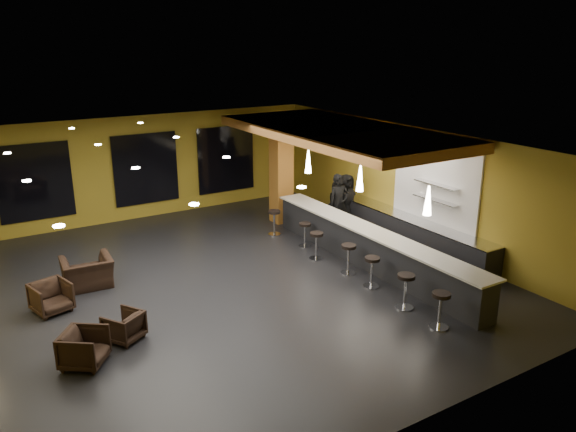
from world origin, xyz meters
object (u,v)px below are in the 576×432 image
staff_a (339,204)px  bar_stool_6 (274,219)px  prep_counter (411,233)px  bar_stool_5 (305,232)px  armchair_a (84,348)px  bar_stool_2 (372,268)px  pendant_2 (308,162)px  staff_b (337,205)px  bar_stool_0 (440,306)px  armchair_b (124,326)px  bar_stool_4 (316,242)px  bar_counter (369,249)px  pendant_1 (360,178)px  bar_stool_3 (349,255)px  armchair_d (87,273)px  pendant_0 (428,201)px  staff_c (346,200)px  bar_stool_1 (406,287)px  column (281,171)px

staff_a → bar_stool_6: 2.10m
prep_counter → bar_stool_5: 3.13m
armchair_a → bar_stool_2: bar_stool_2 is taller
pendant_2 → staff_a: bearing=-17.9°
staff_b → bar_stool_0: bearing=-121.5°
armchair_a → bar_stool_2: bearing=-54.5°
armchair_b → bar_stool_0: bar_stool_0 is taller
bar_stool_4 → bar_stool_5: bar_stool_4 is taller
bar_counter → pendant_1: pendant_1 is taller
prep_counter → armchair_b: prep_counter is taller
armchair_a → bar_stool_6: bar_stool_6 is taller
bar_stool_3 → bar_stool_6: (-0.11, 3.66, -0.01)m
armchair_a → staff_b: bearing=-28.9°
pendant_2 → armchair_d: 7.10m
armchair_d → pendant_0: bearing=149.3°
pendant_0 → staff_c: (1.60, 5.14, -1.49)m
pendant_1 → staff_a: bearing=66.2°
pendant_1 → staff_b: pendant_1 is taller
prep_counter → bar_stool_4: size_ratio=7.65×
staff_b → armchair_d: size_ratio=1.30×
staff_a → bar_stool_4: 2.47m
staff_b → bar_stool_4: staff_b is taller
pendant_2 → bar_stool_1: bearing=-99.4°
bar_counter → armchair_d: size_ratio=6.80×
staff_a → armchair_d: (-7.78, -0.05, -0.57)m
armchair_b → bar_stool_6: bearing=-178.3°
pendant_1 → prep_counter: bearing=0.0°
pendant_2 → bar_stool_2: (-0.80, -4.08, -1.84)m
armchair_a → pendant_2: bearing=-26.2°
staff_c → bar_stool_5: 2.49m
staff_b → armchair_d: (-8.02, -0.47, -0.38)m
bar_counter → prep_counter: 2.06m
staff_a → bar_stool_1: staff_a is taller
staff_a → armchair_a: bearing=-150.8°
bar_stool_5 → bar_stool_6: size_ratio=0.93×
pendant_0 → staff_a: bearing=78.3°
column → pendant_2: 1.71m
prep_counter → pendant_1: size_ratio=8.57×
staff_a → armchair_d: size_ratio=1.61×
bar_stool_0 → column: bearing=83.6°
pendant_0 → bar_stool_2: bearing=131.1°
armchair_b → bar_stool_3: bar_stool_3 is taller
bar_stool_6 → staff_b: bearing=-11.6°
pendant_0 → armchair_b: bearing=166.9°
bar_counter → bar_stool_6: bearing=104.2°
armchair_a → staff_c: bearing=-29.6°
bar_stool_4 → bar_stool_1: bearing=-89.4°
bar_counter → bar_stool_0: (-0.91, -3.46, 0.03)m
pendant_2 → armchair_d: size_ratio=0.59×
prep_counter → bar_stool_2: prep_counter is taller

